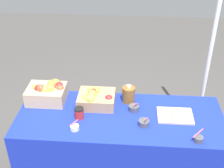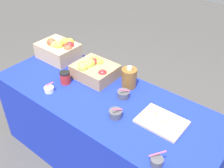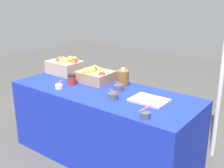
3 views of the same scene
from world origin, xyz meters
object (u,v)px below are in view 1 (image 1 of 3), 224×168
(sample_bowl_near, at_px, (75,127))
(coffee_cup, at_px, (79,113))
(sample_bowl_extra, at_px, (144,123))
(cutting_board_front, at_px, (175,116))
(apple_crate_middle, at_px, (96,98))
(sample_bowl_mid, at_px, (134,108))
(cider_jug, at_px, (129,94))
(sample_bowl_far, at_px, (198,139))
(tent_pole, at_px, (211,49))
(apple_crate_left, at_px, (47,92))

(sample_bowl_near, height_order, coffee_cup, coffee_cup)
(sample_bowl_extra, bearing_deg, cutting_board_front, 27.77)
(apple_crate_middle, relative_size, sample_bowl_mid, 3.31)
(cider_jug, relative_size, coffee_cup, 1.75)
(apple_crate_middle, distance_m, coffee_cup, 0.25)
(sample_bowl_far, relative_size, tent_pole, 0.05)
(cutting_board_front, bearing_deg, sample_bowl_mid, 170.30)
(sample_bowl_far, bearing_deg, sample_bowl_mid, 144.05)
(sample_bowl_mid, height_order, tent_pole, tent_pole)
(sample_bowl_mid, xyz_separation_m, sample_bowl_far, (0.53, -0.39, -0.00))
(sample_bowl_near, bearing_deg, tent_pole, 36.29)
(apple_crate_left, bearing_deg, apple_crate_middle, -4.26)
(cider_jug, bearing_deg, cutting_board_front, -26.23)
(sample_bowl_far, distance_m, sample_bowl_extra, 0.47)
(cutting_board_front, height_order, coffee_cup, coffee_cup)
(sample_bowl_extra, height_order, cider_jug, cider_jug)
(sample_bowl_extra, xyz_separation_m, cider_jug, (-0.15, 0.36, 0.05))
(cutting_board_front, distance_m, coffee_cup, 0.87)
(apple_crate_middle, bearing_deg, sample_bowl_mid, -10.75)
(sample_bowl_near, height_order, cider_jug, cider_jug)
(sample_bowl_far, height_order, cider_jug, cider_jug)
(cider_jug, bearing_deg, sample_bowl_extra, -67.97)
(apple_crate_left, xyz_separation_m, sample_bowl_far, (1.38, -0.49, -0.07))
(sample_bowl_far, bearing_deg, coffee_cup, 166.94)
(apple_crate_left, bearing_deg, sample_bowl_extra, -18.78)
(apple_crate_middle, relative_size, sample_bowl_near, 3.80)
(sample_bowl_near, bearing_deg, sample_bowl_extra, 9.57)
(sample_bowl_far, distance_m, coffee_cup, 1.05)
(apple_crate_left, xyz_separation_m, sample_bowl_near, (0.34, -0.42, -0.07))
(sample_bowl_mid, distance_m, tent_pole, 1.06)
(apple_crate_left, relative_size, sample_bowl_extra, 3.45)
(apple_crate_left, distance_m, cutting_board_front, 1.23)
(sample_bowl_near, height_order, sample_bowl_mid, sample_bowl_mid)
(apple_crate_left, height_order, sample_bowl_extra, apple_crate_left)
(apple_crate_middle, bearing_deg, sample_bowl_near, -109.61)
(sample_bowl_near, xyz_separation_m, sample_bowl_extra, (0.60, 0.10, 0.01))
(sample_bowl_mid, bearing_deg, sample_bowl_far, -35.95)
(cutting_board_front, bearing_deg, apple_crate_middle, 169.78)
(sample_bowl_near, height_order, tent_pole, tent_pole)
(sample_bowl_near, distance_m, coffee_cup, 0.17)
(coffee_cup, bearing_deg, sample_bowl_mid, 16.74)
(cutting_board_front, xyz_separation_m, sample_bowl_extra, (-0.28, -0.15, 0.02))
(apple_crate_middle, xyz_separation_m, coffee_cup, (-0.12, -0.22, -0.02))
(apple_crate_middle, xyz_separation_m, tent_pole, (1.15, 0.56, 0.30))
(cider_jug, relative_size, tent_pole, 0.08)
(sample_bowl_mid, height_order, sample_bowl_extra, sample_bowl_extra)
(coffee_cup, bearing_deg, sample_bowl_near, -94.14)
(apple_crate_middle, bearing_deg, cider_jug, 13.94)
(apple_crate_left, distance_m, sample_bowl_near, 0.54)
(sample_bowl_far, relative_size, sample_bowl_extra, 1.03)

